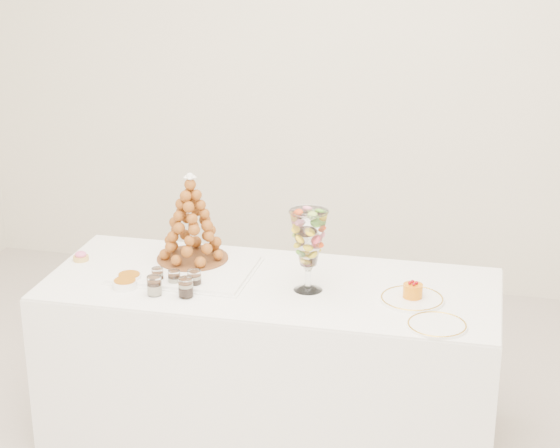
# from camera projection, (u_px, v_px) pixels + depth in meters

# --- Properties ---
(room_walls) EXTENTS (4.54, 4.04, 2.82)m
(room_walls) POSITION_uv_depth(u_px,v_px,m) (270.00, 8.00, 3.02)
(room_walls) COLOR silver
(room_walls) RESTS_ON ground
(buffet_table) EXTENTS (1.80, 0.74, 0.68)m
(buffet_table) POSITION_uv_depth(u_px,v_px,m) (271.00, 360.00, 3.81)
(buffet_table) COLOR white
(buffet_table) RESTS_ON ground
(lace_tray) EXTENTS (0.53, 0.40, 0.02)m
(lace_tray) POSITION_uv_depth(u_px,v_px,m) (185.00, 270.00, 3.80)
(lace_tray) COLOR white
(lace_tray) RESTS_ON buffet_table
(macaron_vase) EXTENTS (0.15, 0.15, 0.32)m
(macaron_vase) POSITION_uv_depth(u_px,v_px,m) (309.00, 239.00, 3.56)
(macaron_vase) COLOR white
(macaron_vase) RESTS_ON buffet_table
(cake_plate) EXTENTS (0.24, 0.24, 0.01)m
(cake_plate) POSITION_uv_depth(u_px,v_px,m) (412.00, 299.00, 3.53)
(cake_plate) COLOR white
(cake_plate) RESTS_ON buffet_table
(spare_plate) EXTENTS (0.22, 0.22, 0.01)m
(spare_plate) POSITION_uv_depth(u_px,v_px,m) (437.00, 325.00, 3.32)
(spare_plate) COLOR white
(spare_plate) RESTS_ON buffet_table
(pink_tart) EXTENTS (0.07, 0.07, 0.04)m
(pink_tart) POSITION_uv_depth(u_px,v_px,m) (81.00, 256.00, 3.91)
(pink_tart) COLOR tan
(pink_tart) RESTS_ON buffet_table
(verrine_a) EXTENTS (0.06, 0.06, 0.06)m
(verrine_a) POSITION_uv_depth(u_px,v_px,m) (158.00, 276.00, 3.68)
(verrine_a) COLOR white
(verrine_a) RESTS_ON buffet_table
(verrine_b) EXTENTS (0.05, 0.05, 0.06)m
(verrine_b) POSITION_uv_depth(u_px,v_px,m) (174.00, 278.00, 3.65)
(verrine_b) COLOR white
(verrine_b) RESTS_ON buffet_table
(verrine_c) EXTENTS (0.06, 0.06, 0.07)m
(verrine_c) POSITION_uv_depth(u_px,v_px,m) (194.00, 279.00, 3.63)
(verrine_c) COLOR white
(verrine_c) RESTS_ON buffet_table
(verrine_d) EXTENTS (0.06, 0.06, 0.08)m
(verrine_d) POSITION_uv_depth(u_px,v_px,m) (154.00, 286.00, 3.57)
(verrine_d) COLOR white
(verrine_d) RESTS_ON buffet_table
(verrine_e) EXTENTS (0.07, 0.07, 0.08)m
(verrine_e) POSITION_uv_depth(u_px,v_px,m) (186.00, 287.00, 3.55)
(verrine_e) COLOR white
(verrine_e) RESTS_ON buffet_table
(ramekin_back) EXTENTS (0.10, 0.10, 0.03)m
(ramekin_back) POSITION_uv_depth(u_px,v_px,m) (129.00, 278.00, 3.70)
(ramekin_back) COLOR white
(ramekin_back) RESTS_ON buffet_table
(ramekin_front) EXTENTS (0.10, 0.10, 0.03)m
(ramekin_front) POSITION_uv_depth(u_px,v_px,m) (125.00, 284.00, 3.64)
(ramekin_front) COLOR white
(ramekin_front) RESTS_ON buffet_table
(croquembouche) EXTENTS (0.30, 0.30, 0.37)m
(croquembouche) POSITION_uv_depth(u_px,v_px,m) (191.00, 218.00, 3.83)
(croquembouche) COLOR brown
(croquembouche) RESTS_ON lace_tray
(mousse_cake) EXTENTS (0.07, 0.07, 0.07)m
(mousse_cake) POSITION_uv_depth(u_px,v_px,m) (413.00, 290.00, 3.53)
(mousse_cake) COLOR orange
(mousse_cake) RESTS_ON cake_plate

